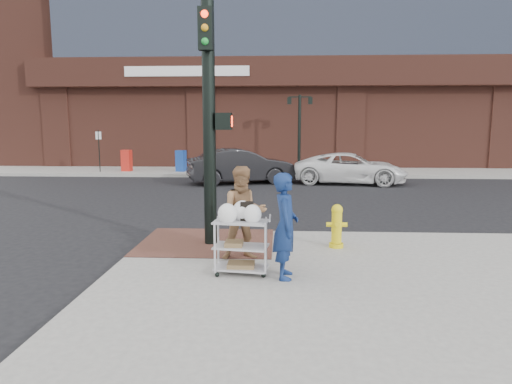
# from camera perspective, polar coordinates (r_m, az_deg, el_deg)

# --- Properties ---
(ground) EXTENTS (220.00, 220.00, 0.00)m
(ground) POSITION_cam_1_polar(r_m,az_deg,el_deg) (8.95, -3.19, -8.71)
(ground) COLOR black
(ground) RESTS_ON ground
(sidewalk_far) EXTENTS (65.00, 36.00, 0.15)m
(sidewalk_far) POSITION_cam_1_polar(r_m,az_deg,el_deg) (42.20, 18.85, 4.56)
(sidewalk_far) COLOR gray
(sidewalk_far) RESTS_ON ground
(brick_curb_ramp) EXTENTS (2.80, 2.40, 0.01)m
(brick_curb_ramp) POSITION_cam_1_polar(r_m,az_deg,el_deg) (9.84, -6.14, -6.21)
(brick_curb_ramp) COLOR #572E29
(brick_curb_ramp) RESTS_ON sidewalk_near
(lamp_post) EXTENTS (1.32, 0.22, 4.00)m
(lamp_post) POSITION_cam_1_polar(r_m,az_deg,el_deg) (24.52, 5.45, 8.40)
(lamp_post) COLOR black
(lamp_post) RESTS_ON sidewalk_far
(parking_sign) EXTENTS (0.05, 0.05, 2.20)m
(parking_sign) POSITION_cam_1_polar(r_m,az_deg,el_deg) (25.36, -19.02, 4.89)
(parking_sign) COLOR black
(parking_sign) RESTS_ON sidewalk_far
(traffic_signal_pole) EXTENTS (0.61, 0.51, 5.00)m
(traffic_signal_pole) POSITION_cam_1_polar(r_m,az_deg,el_deg) (9.38, -5.77, 9.58)
(traffic_signal_pole) COLOR black
(traffic_signal_pole) RESTS_ON sidewalk_near
(woman_blue) EXTENTS (0.42, 0.63, 1.73)m
(woman_blue) POSITION_cam_1_polar(r_m,az_deg,el_deg) (7.41, 3.70, -4.24)
(woman_blue) COLOR navy
(woman_blue) RESTS_ON sidewalk_near
(pedestrian_tan) EXTENTS (0.97, 0.83, 1.74)m
(pedestrian_tan) POSITION_cam_1_polar(r_m,az_deg,el_deg) (8.41, -1.50, -2.67)
(pedestrian_tan) COLOR #946A45
(pedestrian_tan) RESTS_ON sidewalk_near
(sedan_dark) EXTENTS (5.01, 3.03, 1.56)m
(sedan_dark) POSITION_cam_1_polar(r_m,az_deg,el_deg) (20.43, -1.89, 3.26)
(sedan_dark) COLOR black
(sedan_dark) RESTS_ON ground
(minivan_white) EXTENTS (5.23, 3.03, 1.37)m
(minivan_white) POSITION_cam_1_polar(r_m,az_deg,el_deg) (20.79, 11.73, 2.91)
(minivan_white) COLOR white
(minivan_white) RESTS_ON ground
(utility_cart) EXTENTS (0.94, 0.61, 1.23)m
(utility_cart) POSITION_cam_1_polar(r_m,az_deg,el_deg) (7.65, -1.89, -6.20)
(utility_cart) COLOR #ACABB1
(utility_cart) RESTS_ON sidewalk_near
(fire_hydrant) EXTENTS (0.42, 0.29, 0.89)m
(fire_hydrant) POSITION_cam_1_polar(r_m,az_deg,el_deg) (9.43, 10.05, -4.13)
(fire_hydrant) COLOR yellow
(fire_hydrant) RESTS_ON sidewalk_near
(newsbox_red) EXTENTS (0.51, 0.47, 1.13)m
(newsbox_red) POSITION_cam_1_polar(r_m,az_deg,el_deg) (25.34, -15.87, 3.81)
(newsbox_red) COLOR red
(newsbox_red) RESTS_ON sidewalk_far
(newsbox_blue) EXTENTS (0.55, 0.52, 1.11)m
(newsbox_blue) POSITION_cam_1_polar(r_m,az_deg,el_deg) (24.55, -9.36, 3.86)
(newsbox_blue) COLOR navy
(newsbox_blue) RESTS_ON sidewalk_far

